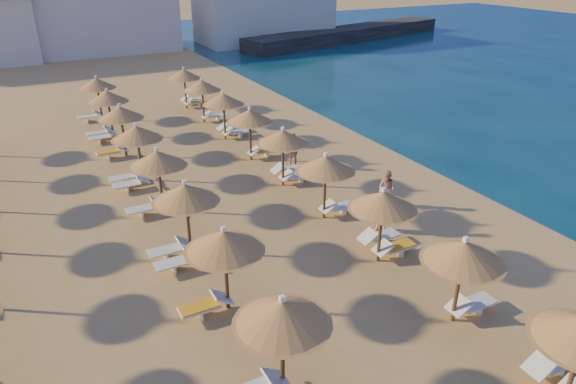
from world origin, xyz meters
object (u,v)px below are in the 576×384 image
parasol_row_east (326,165)px  beachgoer_b (387,189)px  parasol_row_west (185,194)px  beachgoer_a (382,210)px  jetty (349,34)px  beachgoer_c (293,150)px

parasol_row_east → beachgoer_b: size_ratio=23.69×
beachgoer_b → parasol_row_west: bearing=-106.9°
beachgoer_b → beachgoer_a: (-1.48, -1.60, 0.09)m
beachgoer_a → jetty: bearing=126.9°
jetty → beachgoer_b: (-23.72, -37.99, 0.06)m
jetty → beachgoer_b: size_ratio=18.41×
parasol_row_east → parasol_row_west: (-5.62, 0.00, 0.00)m
beachgoer_c → jetty: bearing=80.6°
jetty → parasol_row_east: size_ratio=0.78×
parasol_row_east → beachgoer_a: (1.35, -1.98, -1.40)m
parasol_row_east → beachgoer_c: 5.70m
jetty → beachgoer_b: beachgoer_b is taller
parasol_row_west → beachgoer_c: (7.05, 5.34, -1.41)m
parasol_row_west → beachgoer_a: size_ratio=21.28×
jetty → parasol_row_west: 49.52m
parasol_row_west → parasol_row_east: bearing=0.0°
parasol_row_east → beachgoer_a: bearing=-55.6°
parasol_row_east → beachgoer_a: parasol_row_east is taller
parasol_row_east → beachgoer_c: (1.43, 5.34, -1.41)m
beachgoer_b → beachgoer_c: 5.89m
beachgoer_b → beachgoer_c: (-1.40, 5.72, 0.09)m
beachgoer_b → jetty: bearing=133.7°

